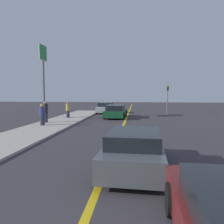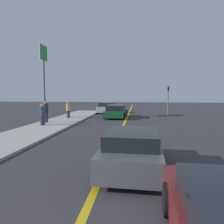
{
  "view_description": "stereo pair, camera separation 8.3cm",
  "coord_description": "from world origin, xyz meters",
  "px_view_note": "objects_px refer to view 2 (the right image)",
  "views": [
    {
      "loc": [
        0.97,
        -0.6,
        2.45
      ],
      "look_at": [
        -0.7,
        14.43,
        1.15
      ],
      "focal_mm": 35.0,
      "sensor_mm": 36.0,
      "label": 1
    },
    {
      "loc": [
        1.05,
        -0.59,
        2.45
      ],
      "look_at": [
        -0.7,
        14.43,
        1.15
      ],
      "focal_mm": 35.0,
      "sensor_mm": 36.0,
      "label": 2
    }
  ],
  "objects_px": {
    "pedestrian_near_curb": "(42,115)",
    "pedestrian_far_standing": "(68,110)",
    "roadside_sign": "(44,65)",
    "pedestrian_mid_group": "(46,112)",
    "traffic_light": "(168,97)",
    "car_far_distant": "(116,111)",
    "car_parked_left_lot": "(107,108)",
    "car_ahead_center": "(133,150)"
  },
  "relations": [
    {
      "from": "car_far_distant",
      "to": "pedestrian_far_standing",
      "type": "xyz_separation_m",
      "value": [
        -4.5,
        -1.44,
        0.26
      ]
    },
    {
      "from": "car_parked_left_lot",
      "to": "traffic_light",
      "type": "bearing_deg",
      "value": -8.16
    },
    {
      "from": "pedestrian_mid_group",
      "to": "roadside_sign",
      "type": "distance_m",
      "value": 5.25
    },
    {
      "from": "pedestrian_near_curb",
      "to": "pedestrian_far_standing",
      "type": "bearing_deg",
      "value": 86.73
    },
    {
      "from": "traffic_light",
      "to": "pedestrian_near_curb",
      "type": "bearing_deg",
      "value": -134.82
    },
    {
      "from": "pedestrian_far_standing",
      "to": "roadside_sign",
      "type": "height_order",
      "value": "roadside_sign"
    },
    {
      "from": "pedestrian_mid_group",
      "to": "pedestrian_near_curb",
      "type": "bearing_deg",
      "value": -75.75
    },
    {
      "from": "car_far_distant",
      "to": "pedestrian_far_standing",
      "type": "bearing_deg",
      "value": -160.6
    },
    {
      "from": "car_far_distant",
      "to": "pedestrian_mid_group",
      "type": "height_order",
      "value": "pedestrian_mid_group"
    },
    {
      "from": "car_parked_left_lot",
      "to": "pedestrian_near_curb",
      "type": "height_order",
      "value": "pedestrian_near_curb"
    },
    {
      "from": "car_ahead_center",
      "to": "car_parked_left_lot",
      "type": "relative_size",
      "value": 0.89
    },
    {
      "from": "car_parked_left_lot",
      "to": "traffic_light",
      "type": "xyz_separation_m",
      "value": [
        7.32,
        -1.22,
        1.44
      ]
    },
    {
      "from": "pedestrian_mid_group",
      "to": "roadside_sign",
      "type": "relative_size",
      "value": 0.25
    },
    {
      "from": "traffic_light",
      "to": "roadside_sign",
      "type": "distance_m",
      "value": 13.93
    },
    {
      "from": "pedestrian_near_curb",
      "to": "pedestrian_mid_group",
      "type": "bearing_deg",
      "value": 104.25
    },
    {
      "from": "car_far_distant",
      "to": "car_parked_left_lot",
      "type": "distance_m",
      "value": 5.42
    },
    {
      "from": "pedestrian_near_curb",
      "to": "pedestrian_far_standing",
      "type": "height_order",
      "value": "pedestrian_near_curb"
    },
    {
      "from": "car_parked_left_lot",
      "to": "roadside_sign",
      "type": "xyz_separation_m",
      "value": [
        -4.92,
        -7.17,
        4.4
      ]
    },
    {
      "from": "pedestrian_near_curb",
      "to": "roadside_sign",
      "type": "distance_m",
      "value": 6.42
    },
    {
      "from": "pedestrian_far_standing",
      "to": "traffic_light",
      "type": "bearing_deg",
      "value": 27.93
    },
    {
      "from": "pedestrian_near_curb",
      "to": "car_far_distant",
      "type": "bearing_deg",
      "value": 53.82
    },
    {
      "from": "pedestrian_near_curb",
      "to": "pedestrian_mid_group",
      "type": "relative_size",
      "value": 0.92
    },
    {
      "from": "car_far_distant",
      "to": "pedestrian_mid_group",
      "type": "bearing_deg",
      "value": -134.39
    },
    {
      "from": "pedestrian_mid_group",
      "to": "roadside_sign",
      "type": "bearing_deg",
      "value": 115.54
    },
    {
      "from": "car_ahead_center",
      "to": "pedestrian_near_curb",
      "type": "height_order",
      "value": "pedestrian_near_curb"
    },
    {
      "from": "car_ahead_center",
      "to": "car_far_distant",
      "type": "xyz_separation_m",
      "value": [
        -1.99,
        14.85,
        -0.0
      ]
    },
    {
      "from": "pedestrian_near_curb",
      "to": "traffic_light",
      "type": "relative_size",
      "value": 0.47
    },
    {
      "from": "car_far_distant",
      "to": "roadside_sign",
      "type": "distance_m",
      "value": 8.21
    },
    {
      "from": "traffic_light",
      "to": "roadside_sign",
      "type": "height_order",
      "value": "roadside_sign"
    },
    {
      "from": "car_ahead_center",
      "to": "roadside_sign",
      "type": "relative_size",
      "value": 0.58
    },
    {
      "from": "pedestrian_far_standing",
      "to": "traffic_light",
      "type": "height_order",
      "value": "traffic_light"
    },
    {
      "from": "car_ahead_center",
      "to": "pedestrian_mid_group",
      "type": "height_order",
      "value": "pedestrian_mid_group"
    },
    {
      "from": "pedestrian_near_curb",
      "to": "pedestrian_far_standing",
      "type": "xyz_separation_m",
      "value": [
        0.29,
        5.12,
        -0.0
      ]
    },
    {
      "from": "car_far_distant",
      "to": "traffic_light",
      "type": "height_order",
      "value": "traffic_light"
    },
    {
      "from": "pedestrian_mid_group",
      "to": "roadside_sign",
      "type": "height_order",
      "value": "roadside_sign"
    },
    {
      "from": "car_ahead_center",
      "to": "car_parked_left_lot",
      "type": "xyz_separation_m",
      "value": [
        -3.68,
        20.0,
        0.02
      ]
    },
    {
      "from": "car_far_distant",
      "to": "traffic_light",
      "type": "distance_m",
      "value": 7.02
    },
    {
      "from": "car_parked_left_lot",
      "to": "roadside_sign",
      "type": "relative_size",
      "value": 0.65
    },
    {
      "from": "car_parked_left_lot",
      "to": "pedestrian_mid_group",
      "type": "height_order",
      "value": "pedestrian_mid_group"
    },
    {
      "from": "roadside_sign",
      "to": "car_parked_left_lot",
      "type": "bearing_deg",
      "value": 55.52
    },
    {
      "from": "car_parked_left_lot",
      "to": "pedestrian_mid_group",
      "type": "bearing_deg",
      "value": -107.66
    },
    {
      "from": "car_parked_left_lot",
      "to": "pedestrian_mid_group",
      "type": "distance_m",
      "value": 10.75
    }
  ]
}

